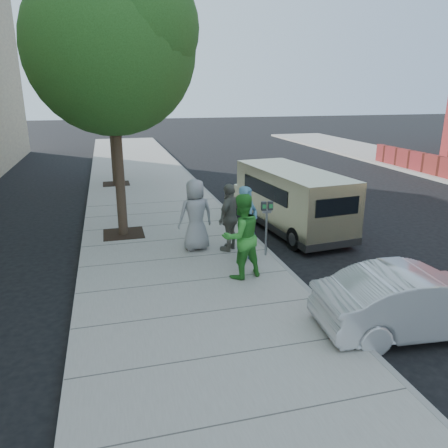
{
  "coord_description": "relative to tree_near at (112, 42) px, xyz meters",
  "views": [
    {
      "loc": [
        -2.6,
        -10.52,
        4.34
      ],
      "look_at": [
        0.11,
        -0.4,
        1.1
      ],
      "focal_mm": 35.0,
      "sensor_mm": 36.0,
      "label": 1
    }
  ],
  "objects": [
    {
      "name": "ground",
      "position": [
        2.25,
        -2.4,
        -5.55
      ],
      "size": [
        120.0,
        120.0,
        0.0
      ],
      "primitive_type": "plane",
      "color": "black",
      "rests_on": "ground"
    },
    {
      "name": "sidewalk",
      "position": [
        1.25,
        -2.4,
        -5.47
      ],
      "size": [
        5.0,
        60.0,
        0.15
      ],
      "primitive_type": "cube",
      "color": "gray",
      "rests_on": "ground"
    },
    {
      "name": "curb_face",
      "position": [
        3.69,
        -2.4,
        -5.47
      ],
      "size": [
        0.12,
        60.0,
        0.16
      ],
      "primitive_type": "cube",
      "color": "gray",
      "rests_on": "ground"
    },
    {
      "name": "tree_near",
      "position": [
        0.0,
        0.0,
        0.0
      ],
      "size": [
        4.62,
        4.6,
        7.53
      ],
      "color": "black",
      "rests_on": "sidewalk"
    },
    {
      "name": "tree_far",
      "position": [
        -0.0,
        7.6,
        -0.66
      ],
      "size": [
        3.92,
        3.8,
        6.49
      ],
      "color": "black",
      "rests_on": "sidewalk"
    },
    {
      "name": "parking_meter",
      "position": [
        3.5,
        -2.79,
        -4.34
      ],
      "size": [
        0.31,
        0.12,
        1.46
      ],
      "rotation": [
        0.0,
        0.0,
        -0.06
      ],
      "color": "gray",
      "rests_on": "sidewalk"
    },
    {
      "name": "van",
      "position": [
        5.17,
        -0.46,
        -4.51
      ],
      "size": [
        2.25,
        5.41,
        1.95
      ],
      "rotation": [
        0.0,
        0.0,
        0.1
      ],
      "color": "beige",
      "rests_on": "ground"
    },
    {
      "name": "sedan",
      "position": [
        4.98,
        -6.87,
        -4.92
      ],
      "size": [
        3.91,
        1.64,
        1.25
      ],
      "primitive_type": "imported",
      "rotation": [
        0.0,
        0.0,
        1.49
      ],
      "color": "#BBBDC3",
      "rests_on": "ground"
    },
    {
      "name": "person_officer",
      "position": [
        2.89,
        -3.04,
        -4.43
      ],
      "size": [
        0.84,
        0.77,
        1.93
      ],
      "primitive_type": "imported",
      "rotation": [
        0.0,
        0.0,
        0.56
      ],
      "color": "teal",
      "rests_on": "sidewalk"
    },
    {
      "name": "person_green_shirt",
      "position": [
        2.46,
        -3.94,
        -4.41
      ],
      "size": [
        1.11,
        0.96,
        1.98
      ],
      "primitive_type": "imported",
      "rotation": [
        0.0,
        0.0,
        3.39
      ],
      "color": "green",
      "rests_on": "sidewalk"
    },
    {
      "name": "person_gray_shirt",
      "position": [
        1.82,
        -1.87,
        -4.43
      ],
      "size": [
        1.02,
        0.74,
        1.94
      ],
      "primitive_type": "imported",
      "rotation": [
        0.0,
        0.0,
        3.28
      ],
      "color": "gray",
      "rests_on": "sidewalk"
    },
    {
      "name": "person_striped_polo",
      "position": [
        2.7,
        -2.15,
        -4.48
      ],
      "size": [
        1.07,
        1.09,
        1.84
      ],
      "primitive_type": "imported",
      "rotation": [
        0.0,
        0.0,
        3.95
      ],
      "color": "slate",
      "rests_on": "sidewalk"
    }
  ]
}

